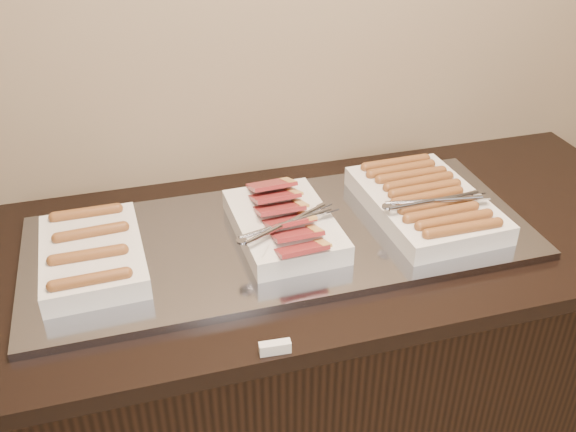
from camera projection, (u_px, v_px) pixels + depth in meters
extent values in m
cube|color=black|center=(277.00, 381.00, 1.80)|extent=(2.00, 0.70, 0.86)
cube|color=black|center=(276.00, 249.00, 1.56)|extent=(2.06, 0.76, 0.04)
cube|color=gray|center=(282.00, 238.00, 1.54)|extent=(1.20, 0.50, 0.02)
cube|color=white|center=(92.00, 255.00, 1.42)|extent=(0.23, 0.33, 0.05)
cylinder|color=brown|center=(90.00, 279.00, 1.30)|extent=(0.15, 0.03, 0.03)
cylinder|color=brown|center=(88.00, 255.00, 1.37)|extent=(0.15, 0.03, 0.03)
cylinder|color=brown|center=(91.00, 232.00, 1.44)|extent=(0.15, 0.03, 0.03)
cylinder|color=brown|center=(86.00, 213.00, 1.51)|extent=(0.15, 0.03, 0.03)
cube|color=white|center=(284.00, 226.00, 1.53)|extent=(0.23, 0.34, 0.05)
cube|color=#A73539|center=(299.00, 247.00, 1.41)|extent=(0.12, 0.10, 0.04)
cube|color=#A73539|center=(296.00, 233.00, 1.45)|extent=(0.11, 0.09, 0.04)
cube|color=#A73539|center=(288.00, 220.00, 1.49)|extent=(0.12, 0.10, 0.04)
cube|color=#A73539|center=(279.00, 208.00, 1.53)|extent=(0.11, 0.09, 0.04)
cube|color=#A73539|center=(275.00, 196.00, 1.57)|extent=(0.12, 0.09, 0.04)
cube|color=#A73539|center=(271.00, 185.00, 1.61)|extent=(0.12, 0.09, 0.04)
cube|color=white|center=(425.00, 204.00, 1.61)|extent=(0.28, 0.41, 0.05)
cylinder|color=brown|center=(463.00, 228.00, 1.46)|extent=(0.18, 0.03, 0.03)
cylinder|color=brown|center=(454.00, 220.00, 1.49)|extent=(0.18, 0.03, 0.03)
cylinder|color=brown|center=(441.00, 212.00, 1.52)|extent=(0.18, 0.04, 0.03)
cylinder|color=brown|center=(436.00, 204.00, 1.55)|extent=(0.18, 0.03, 0.03)
cylinder|color=brown|center=(427.00, 197.00, 1.58)|extent=(0.18, 0.04, 0.03)
cylinder|color=brown|center=(425.00, 189.00, 1.61)|extent=(0.18, 0.03, 0.03)
cylinder|color=brown|center=(419.00, 182.00, 1.64)|extent=(0.18, 0.04, 0.03)
cylinder|color=brown|center=(411.00, 175.00, 1.67)|extent=(0.18, 0.03, 0.03)
cylinder|color=brown|center=(401.00, 169.00, 1.70)|extent=(0.18, 0.04, 0.03)
cylinder|color=brown|center=(396.00, 163.00, 1.73)|extent=(0.18, 0.03, 0.03)
cube|color=white|center=(275.00, 348.00, 1.22)|extent=(0.06, 0.02, 0.02)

